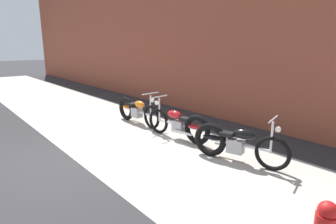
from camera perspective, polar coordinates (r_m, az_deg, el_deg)
The scene contains 6 objects.
ground_plane at distance 6.26m, azimuth -18.00°, elevation -9.34°, with size 80.00×80.00×0.00m, color #2D2D30.
sidewalk_slab at distance 7.03m, azimuth -4.63°, elevation -6.12°, with size 36.00×3.50×0.01m, color #B2ADA3.
brick_building_wall at distance 9.07m, azimuth 13.94°, elevation 17.31°, with size 36.00×0.50×6.03m, color brown.
motorcycle_orange at distance 8.67m, azimuth -6.59°, elevation 0.37°, with size 2.01×0.58×1.03m.
motorcycle_red at distance 7.09m, azimuth 2.70°, elevation -2.54°, with size 2.00×0.58×1.03m.
motorcycle_black at distance 5.98m, azimuth 12.74°, elevation -6.00°, with size 1.96×0.79×1.03m.
Camera 1 is at (5.42, -2.04, 2.37)m, focal length 30.38 mm.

